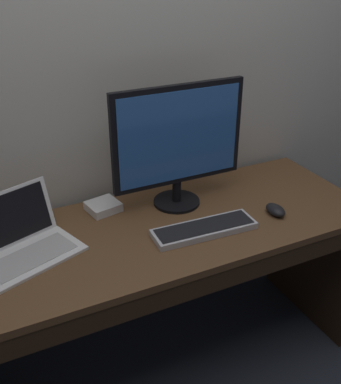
# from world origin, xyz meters

# --- Properties ---
(ground_plane) EXTENTS (14.00, 14.00, 0.00)m
(ground_plane) POSITION_xyz_m (0.00, 0.00, 0.00)
(ground_plane) COLOR #2D333D
(desk) EXTENTS (1.75, 0.63, 0.74)m
(desk) POSITION_xyz_m (0.00, -0.01, 0.52)
(desk) COLOR brown
(desk) RESTS_ON ground
(laptop_white) EXTENTS (0.41, 0.35, 0.21)m
(laptop_white) POSITION_xyz_m (-0.49, 0.05, 0.79)
(laptop_white) COLOR white
(laptop_white) RESTS_ON desk
(external_monitor) EXTENTS (0.55, 0.19, 0.51)m
(external_monitor) POSITION_xyz_m (0.16, 0.13, 1.02)
(external_monitor) COLOR black
(external_monitor) RESTS_ON desk
(wired_keyboard) EXTENTS (0.41, 0.14, 0.03)m
(wired_keyboard) POSITION_xyz_m (0.15, -0.11, 0.76)
(wired_keyboard) COLOR #BCBCC1
(wired_keyboard) RESTS_ON desk
(computer_mouse) EXTENTS (0.06, 0.10, 0.04)m
(computer_mouse) POSITION_xyz_m (0.48, -0.12, 0.76)
(computer_mouse) COLOR black
(computer_mouse) RESTS_ON desk
(external_drive_box) EXTENTS (0.14, 0.13, 0.03)m
(external_drive_box) POSITION_xyz_m (-0.14, 0.21, 0.76)
(external_drive_box) COLOR silver
(external_drive_box) RESTS_ON desk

